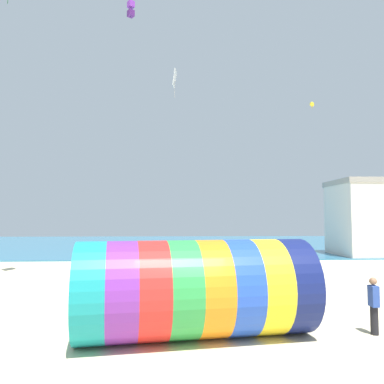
# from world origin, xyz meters

# --- Properties ---
(ground_plane) EXTENTS (120.00, 120.00, 0.00)m
(ground_plane) POSITION_xyz_m (0.00, 0.00, 0.00)
(ground_plane) COLOR beige
(sea) EXTENTS (120.00, 40.00, 0.10)m
(sea) POSITION_xyz_m (0.00, 40.62, 0.05)
(sea) COLOR teal
(sea) RESTS_ON ground
(giant_inflatable_tube) EXTENTS (7.53, 3.99, 2.97)m
(giant_inflatable_tube) POSITION_xyz_m (0.48, 0.29, 1.48)
(giant_inflatable_tube) COLOR teal
(giant_inflatable_tube) RESTS_ON ground
(kite_handler) EXTENTS (0.24, 0.37, 1.78)m
(kite_handler) POSITION_xyz_m (6.11, 0.31, 0.92)
(kite_handler) COLOR black
(kite_handler) RESTS_ON ground
(kite_yellow_parafoil) EXTENTS (0.58, 0.76, 0.38)m
(kite_yellow_parafoil) POSITION_xyz_m (8.05, 10.28, 10.48)
(kite_yellow_parafoil) COLOR yellow
(kite_white_diamond) EXTENTS (0.36, 0.90, 2.16)m
(kite_white_diamond) POSITION_xyz_m (-0.21, 16.21, 14.17)
(kite_white_diamond) COLOR white
(kite_purple_box) EXTENTS (0.57, 0.57, 1.17)m
(kite_purple_box) POSITION_xyz_m (-3.31, 14.10, 18.33)
(kite_purple_box) COLOR purple
(bystander_near_water) EXTENTS (0.42, 0.39, 1.58)m
(bystander_near_water) POSITION_xyz_m (-3.21, 8.70, 0.80)
(bystander_near_water) COLOR black
(bystander_near_water) RESTS_ON ground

